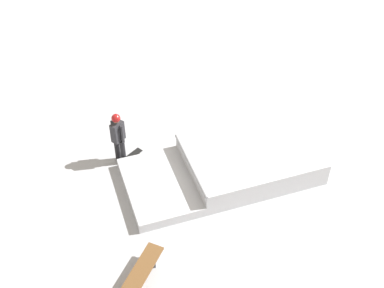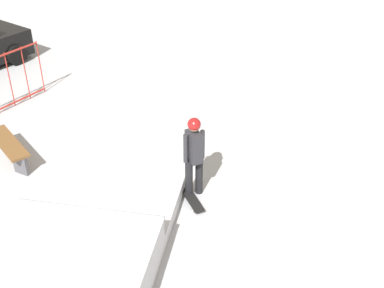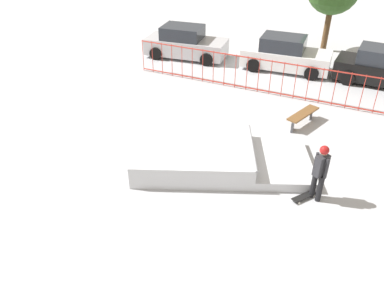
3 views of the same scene
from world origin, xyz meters
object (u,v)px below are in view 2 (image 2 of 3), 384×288
(skateboard, at_px, (192,200))
(skater, at_px, (194,151))
(park_bench, at_px, (9,146))
(skate_ramp, at_px, (61,284))

(skateboard, bearing_deg, skater, 151.64)
(skater, distance_m, park_bench, 4.28)
(skater, bearing_deg, skate_ramp, -63.00)
(skater, height_order, skateboard, skater)
(skate_ramp, bearing_deg, skater, -26.95)
(skater, relative_size, skateboard, 2.33)
(skate_ramp, height_order, skateboard, skate_ramp)
(skate_ramp, relative_size, skater, 3.44)
(skater, bearing_deg, park_bench, -132.39)
(skate_ramp, relative_size, park_bench, 3.66)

